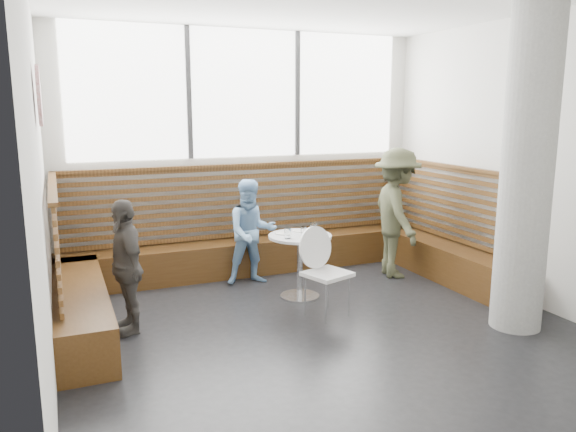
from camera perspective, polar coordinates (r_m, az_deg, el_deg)
name	(u,v)px	position (r m, az deg, el deg)	size (l,w,h in m)	color
room	(329,172)	(5.32, 4.14, 4.45)	(5.00, 5.00, 3.20)	silver
booth	(265,251)	(7.14, -2.39, -3.56)	(5.00, 2.50, 1.44)	#3E260F
concrete_column	(527,171)	(5.94, 23.11, 4.26)	(0.50, 0.50, 3.20)	gray
wall_art	(39,96)	(5.12, -23.97, 11.11)	(0.50, 0.50, 0.03)	white
cafe_table	(300,253)	(6.53, 1.23, -3.76)	(0.73, 0.73, 0.75)	silver
cafe_chair	(324,264)	(6.03, 3.71, -4.87)	(0.46, 0.45, 0.95)	white
adult_man	(397,213)	(7.45, 10.97, 0.31)	(1.09, 0.63, 1.69)	#43452E
child_back	(252,232)	(7.04, -3.72, -1.65)	(0.64, 0.50, 1.33)	#80AFDE
child_left	(126,266)	(5.75, -16.14, -4.93)	(0.78, 0.33, 1.34)	#44413E
plate_near	(283,233)	(6.54, -0.54, -1.76)	(0.19, 0.19, 0.01)	white
plate_far	(301,231)	(6.66, 1.31, -1.53)	(0.19, 0.19, 0.01)	white
glass_left	(288,233)	(6.30, -0.02, -1.77)	(0.07, 0.07, 0.12)	white
glass_mid	(304,231)	(6.47, 1.59, -1.51)	(0.06, 0.06, 0.10)	white
glass_right	(313,228)	(6.59, 2.60, -1.20)	(0.08, 0.08, 0.12)	white
menu_card	(311,237)	(6.38, 2.34, -2.14)	(0.22, 0.15, 0.00)	#A5C64C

